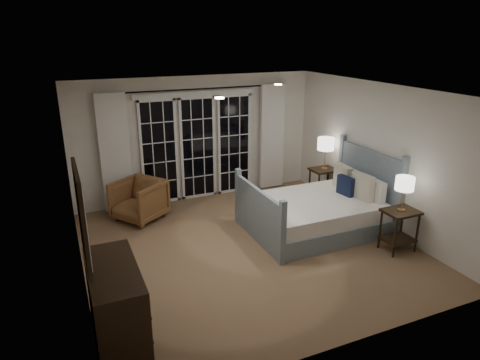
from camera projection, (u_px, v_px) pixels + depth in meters
name	position (u px, v px, depth m)	size (l,w,h in m)	color
floor	(248.00, 247.00, 6.91)	(5.00, 5.00, 0.00)	#7F6144
ceiling	(249.00, 91.00, 6.09)	(5.00, 5.00, 0.00)	white
wall_left	(74.00, 198.00, 5.56)	(0.02, 5.00, 2.50)	white
wall_right	(379.00, 156.00, 7.44)	(0.02, 5.00, 2.50)	white
wall_back	(197.00, 138.00, 8.67)	(5.00, 0.02, 2.50)	white
wall_front	(350.00, 245.00, 4.34)	(5.00, 0.02, 2.50)	white
french_doors	(198.00, 147.00, 8.68)	(2.50, 0.04, 2.20)	black
curtain_rod	(197.00, 89.00, 8.25)	(0.03, 0.03, 3.50)	black
curtain_left	(115.00, 153.00, 7.97)	(0.55, 0.10, 2.25)	white
curtain_right	(272.00, 137.00, 9.22)	(0.55, 0.10, 2.25)	white
downlight_a	(278.00, 85.00, 6.92)	(0.12, 0.12, 0.01)	white
downlight_b	(219.00, 98.00, 5.52)	(0.12, 0.12, 0.01)	white
bed	(318.00, 211.00, 7.46)	(2.27, 1.63, 1.33)	gray
nightstand_left	(399.00, 224.00, 6.70)	(0.52, 0.42, 0.68)	black
nightstand_right	(323.00, 180.00, 8.69)	(0.53, 0.42, 0.68)	black
lamp_left	(405.00, 184.00, 6.48)	(0.28, 0.28, 0.55)	#B07D46
lamp_right	(326.00, 144.00, 8.45)	(0.33, 0.33, 0.64)	#B07D46
armchair	(139.00, 200.00, 7.85)	(0.80, 0.82, 0.75)	brown
dresser	(116.00, 303.00, 4.75)	(0.54, 1.26, 0.89)	black
mirror	(82.00, 216.00, 4.29)	(0.05, 0.85, 1.00)	black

